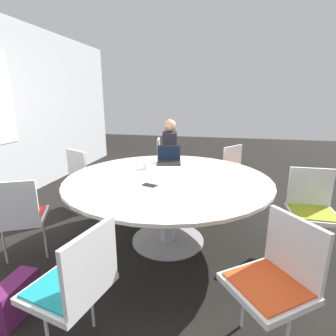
# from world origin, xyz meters

# --- Properties ---
(ground_plane) EXTENTS (16.00, 16.00, 0.00)m
(ground_plane) POSITION_xyz_m (0.00, 0.00, 0.00)
(ground_plane) COLOR black
(conference_table) EXTENTS (2.13, 2.13, 0.75)m
(conference_table) POSITION_xyz_m (0.00, 0.00, 0.64)
(conference_table) COLOR #B7B7BC
(conference_table) RESTS_ON ground_plane
(chair_0) EXTENTS (0.51, 0.50, 0.88)m
(chair_0) POSITION_xyz_m (1.70, 0.40, 0.53)
(chair_0) COLOR silver
(chair_0) RESTS_ON ground_plane
(chair_1) EXTENTS (0.58, 0.58, 0.88)m
(chair_1) POSITION_xyz_m (0.61, 1.31, 0.53)
(chair_1) COLOR silver
(chair_1) RESTS_ON ground_plane
(chair_2) EXTENTS (0.57, 0.58, 0.88)m
(chair_2) POSITION_xyz_m (-0.72, 1.25, 0.53)
(chair_2) COLOR silver
(chair_2) RESTS_ON ground_plane
(chair_3) EXTENTS (0.52, 0.51, 0.88)m
(chair_3) POSITION_xyz_m (-1.42, 0.25, 0.53)
(chair_3) COLOR silver
(chair_3) RESTS_ON ground_plane
(chair_4) EXTENTS (0.60, 0.60, 0.88)m
(chair_4) POSITION_xyz_m (-1.12, -0.91, 0.53)
(chair_4) COLOR silver
(chair_4) RESTS_ON ground_plane
(chair_5) EXTENTS (0.42, 0.44, 0.88)m
(chair_5) POSITION_xyz_m (0.06, -1.44, 0.53)
(chair_5) COLOR silver
(chair_5) RESTS_ON ground_plane
(chair_6) EXTENTS (0.60, 0.60, 0.88)m
(chair_6) POSITION_xyz_m (1.20, -0.80, 0.53)
(chair_6) COLOR silver
(chair_6) RESTS_ON ground_plane
(person_0) EXTENTS (0.40, 0.31, 1.23)m
(person_0) POSITION_xyz_m (1.48, 0.27, 0.72)
(person_0) COLOR #231E28
(person_0) RESTS_ON ground_plane
(laptop) EXTENTS (0.30, 0.34, 0.21)m
(laptop) POSITION_xyz_m (0.61, 0.12, 0.80)
(laptop) COLOR #232326
(laptop) RESTS_ON conference_table
(coffee_cup) EXTENTS (0.08, 0.08, 0.09)m
(coffee_cup) POSITION_xyz_m (0.27, 0.32, 0.79)
(coffee_cup) COLOR white
(coffee_cup) RESTS_ON conference_table
(cell_phone) EXTENTS (0.11, 0.16, 0.01)m
(cell_phone) POSITION_xyz_m (-0.30, 0.12, 0.75)
(cell_phone) COLOR black
(cell_phone) RESTS_ON conference_table
(handbag) EXTENTS (0.36, 0.16, 0.28)m
(handbag) POSITION_xyz_m (-1.25, 0.88, 0.14)
(handbag) COLOR #661E56
(handbag) RESTS_ON ground_plane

